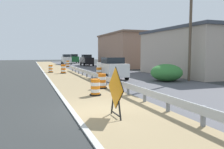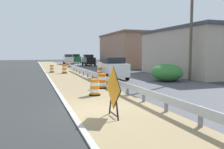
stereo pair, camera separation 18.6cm
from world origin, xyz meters
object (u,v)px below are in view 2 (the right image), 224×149
(traffic_barrel_farther, at_px, (52,69))
(traffic_barrel_far, at_px, (65,69))
(traffic_barrel_farthest, at_px, (69,64))
(car_mid_far_lane, at_px, (89,60))
(utility_pole_near, at_px, (191,24))
(traffic_barrel_close, at_px, (102,82))
(car_lead_far_lane, at_px, (68,59))
(warning_sign_diamond, at_px, (113,90))
(traffic_barrel_mid, at_px, (100,74))
(car_lead_near_lane, at_px, (113,68))
(car_trailing_near_lane, at_px, (76,59))
(traffic_barrel_nearest, at_px, (95,88))

(traffic_barrel_farther, bearing_deg, traffic_barrel_far, -54.05)
(traffic_barrel_farthest, bearing_deg, traffic_barrel_far, -101.05)
(car_mid_far_lane, distance_m, utility_pole_near, 28.00)
(traffic_barrel_close, bearing_deg, car_lead_far_lane, 85.47)
(traffic_barrel_close, bearing_deg, utility_pole_near, 10.92)
(warning_sign_diamond, distance_m, traffic_barrel_mid, 13.40)
(warning_sign_diamond, xyz_separation_m, traffic_barrel_farthest, (3.28, 33.14, -0.55))
(traffic_barrel_mid, relative_size, utility_pole_near, 0.11)
(car_lead_near_lane, bearing_deg, car_trailing_near_lane, -4.53)
(traffic_barrel_farther, height_order, traffic_barrel_farthest, traffic_barrel_farthest)
(traffic_barrel_close, relative_size, traffic_barrel_far, 0.95)
(traffic_barrel_farther, height_order, car_lead_near_lane, car_lead_near_lane)
(traffic_barrel_mid, distance_m, car_lead_near_lane, 1.35)
(traffic_barrel_farther, xyz_separation_m, car_trailing_near_lane, (7.84, 27.05, 0.67))
(traffic_barrel_close, bearing_deg, traffic_barrel_nearest, -115.21)
(warning_sign_diamond, relative_size, traffic_barrel_farthest, 1.75)
(traffic_barrel_nearest, xyz_separation_m, traffic_barrel_close, (1.16, 2.46, 0.03))
(traffic_barrel_far, bearing_deg, car_lead_far_lane, 80.70)
(car_lead_near_lane, relative_size, utility_pole_near, 0.42)
(warning_sign_diamond, distance_m, car_lead_near_lane, 13.08)
(traffic_barrel_far, height_order, utility_pole_near, utility_pole_near)
(car_lead_far_lane, bearing_deg, traffic_barrel_farther, 167.61)
(traffic_barrel_nearest, bearing_deg, traffic_barrel_close, 64.79)
(car_trailing_near_lane, bearing_deg, traffic_barrel_far, -12.21)
(car_lead_near_lane, distance_m, car_lead_far_lane, 30.67)
(traffic_barrel_far, bearing_deg, traffic_barrel_farther, 125.95)
(car_lead_far_lane, distance_m, utility_pole_near, 34.96)
(traffic_barrel_farther, distance_m, car_mid_far_lane, 16.49)
(traffic_barrel_nearest, height_order, car_mid_far_lane, car_mid_far_lane)
(warning_sign_diamond, relative_size, traffic_barrel_far, 1.81)
(traffic_barrel_far, height_order, car_trailing_near_lane, car_trailing_near_lane)
(utility_pole_near, bearing_deg, traffic_barrel_farthest, 105.78)
(traffic_barrel_farthest, distance_m, car_lead_near_lane, 20.80)
(traffic_barrel_mid, distance_m, car_mid_far_lane, 23.77)
(traffic_barrel_far, relative_size, car_lead_far_lane, 0.26)
(car_lead_near_lane, bearing_deg, traffic_barrel_farther, 26.83)
(traffic_barrel_far, relative_size, utility_pole_near, 0.11)
(traffic_barrel_nearest, relative_size, car_trailing_near_lane, 0.22)
(warning_sign_diamond, distance_m, traffic_barrel_farthest, 33.31)
(utility_pole_near, bearing_deg, traffic_barrel_far, 129.56)
(traffic_barrel_nearest, distance_m, traffic_barrel_mid, 8.78)
(car_lead_near_lane, relative_size, car_lead_far_lane, 0.95)
(traffic_barrel_far, bearing_deg, car_trailing_near_lane, 77.30)
(traffic_barrel_far, distance_m, car_lead_far_lane, 23.18)
(traffic_barrel_far, distance_m, car_trailing_near_lane, 29.62)
(traffic_barrel_mid, height_order, traffic_barrel_farthest, traffic_barrel_farthest)
(traffic_barrel_close, bearing_deg, car_mid_far_lane, 78.70)
(traffic_barrel_nearest, bearing_deg, car_trailing_near_lane, 81.33)
(warning_sign_diamond, xyz_separation_m, utility_pole_near, (10.17, 8.76, 3.86))
(warning_sign_diamond, relative_size, traffic_barrel_nearest, 2.03)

